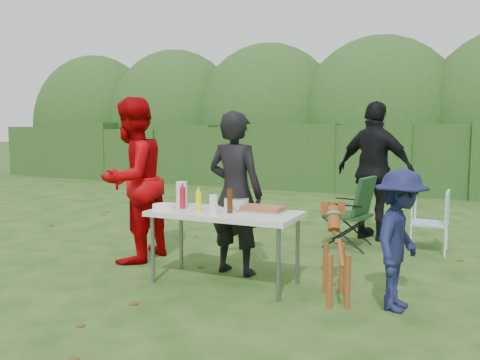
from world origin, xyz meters
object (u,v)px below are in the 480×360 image
at_px(person_cook, 235,193).
at_px(paper_towel_roll, 182,194).
at_px(child, 400,240).
at_px(ketchup_bottle, 183,198).
at_px(mustard_bottle, 199,201).
at_px(lawn_chair, 430,221).
at_px(beer_bottle, 230,201).
at_px(folding_table, 225,217).
at_px(person_black_puffy, 375,171).
at_px(camping_chair, 348,211).
at_px(person_red_jacket, 132,180).
at_px(dog, 336,256).

bearing_deg(person_cook, paper_towel_roll, 30.87).
xyz_separation_m(person_cook, child, (1.76, -0.40, -0.26)).
bearing_deg(ketchup_bottle, mustard_bottle, -17.39).
distance_m(lawn_chair, beer_bottle, 2.91).
xyz_separation_m(folding_table, child, (1.70, -0.04, -0.07)).
height_order(folding_table, person_black_puffy, person_black_puffy).
distance_m(person_cook, camping_chair, 1.95).
bearing_deg(paper_towel_roll, folding_table, -12.22).
xyz_separation_m(person_red_jacket, mustard_bottle, (1.13, -0.44, -0.12)).
distance_m(camping_chair, lawn_chair, 1.02).
bearing_deg(ketchup_bottle, person_cook, 42.80).
bearing_deg(lawn_chair, dog, 75.65).
height_order(person_red_jacket, child, person_red_jacket).
bearing_deg(ketchup_bottle, lawn_chair, 45.05).
bearing_deg(dog, mustard_bottle, 73.02).
height_order(folding_table, person_cook, person_cook).
bearing_deg(dog, lawn_chair, -35.43).
bearing_deg(person_cook, child, 173.05).
bearing_deg(dog, person_red_jacket, 61.91).
xyz_separation_m(dog, paper_towel_roll, (-1.72, 0.15, 0.45)).
bearing_deg(paper_towel_roll, person_black_puffy, 58.02).
relative_size(camping_chair, mustard_bottle, 4.77).
bearing_deg(paper_towel_roll, mustard_bottle, -33.86).
distance_m(dog, ketchup_bottle, 1.68).
bearing_deg(lawn_chair, person_red_jacket, 32.37).
bearing_deg(person_black_puffy, person_red_jacket, 62.17).
distance_m(beer_bottle, paper_towel_roll, 0.69).
bearing_deg(folding_table, paper_towel_roll, 167.78).
relative_size(folding_table, child, 1.22).
bearing_deg(folding_table, lawn_chair, 51.43).
distance_m(person_black_puffy, lawn_chair, 1.05).
relative_size(person_red_jacket, ketchup_bottle, 8.75).
height_order(child, dog, child).
bearing_deg(lawn_chair, camping_chair, 10.86).
xyz_separation_m(folding_table, person_black_puffy, (1.02, 2.68, 0.28)).
relative_size(person_black_puffy, child, 1.57).
bearing_deg(folding_table, camping_chair, 69.26).
height_order(folding_table, lawn_chair, lawn_chair).
height_order(child, beer_bottle, child).
bearing_deg(camping_chair, person_cook, 74.98).
bearing_deg(folding_table, mustard_bottle, -158.41).
height_order(dog, lawn_chair, dog).
bearing_deg(ketchup_bottle, person_black_puffy, 61.03).
relative_size(person_red_jacket, child, 1.57).
bearing_deg(ketchup_bottle, folding_table, 2.94).
bearing_deg(folding_table, person_red_jacket, 166.05).
xyz_separation_m(child, paper_towel_roll, (-2.28, 0.16, 0.25)).
distance_m(person_cook, paper_towel_roll, 0.57).
distance_m(person_black_puffy, camping_chair, 0.81).
bearing_deg(camping_chair, paper_towel_roll, 66.27).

